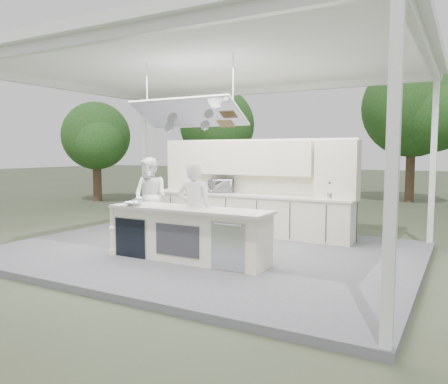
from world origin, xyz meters
The scene contains 12 objects.
ground centered at (0.00, 0.00, 0.00)m, with size 90.00×90.00×0.00m, color #455037.
stage_deck centered at (0.00, 0.00, 0.06)m, with size 8.00×6.00×0.12m, color #5A5A5F.
tent centered at (0.00, -0.01, 3.71)m, with size 8.20×6.20×3.86m.
demo_island centered at (0.18, -0.91, 0.60)m, with size 3.10×0.79×0.95m.
back_counter centered at (0.00, 1.90, 0.60)m, with size 5.08×0.72×0.95m.
back_wall_unit centered at (0.44, 2.11, 1.57)m, with size 5.05×0.48×2.25m.
tree_cluster centered at (-0.16, 9.77, 3.29)m, with size 19.55×9.40×5.85m.
head_chef centered at (0.19, -0.70, 1.00)m, with size 0.64×0.42×1.77m, color white.
sous_chef centered at (-1.90, 0.65, 1.03)m, with size 0.88×0.69×1.82m, color white.
toaster_oven centered at (-0.74, 1.97, 1.24)m, with size 0.61×0.41×0.34m, color silver.
bowl_large centered at (-0.85, -1.15, 1.11)m, with size 0.31×0.31×0.08m, color silver.
bowl_small centered at (-1.10, -0.76, 1.10)m, with size 0.21×0.21×0.07m, color #ACAEB3.
Camera 1 is at (4.53, -7.36, 2.07)m, focal length 35.00 mm.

